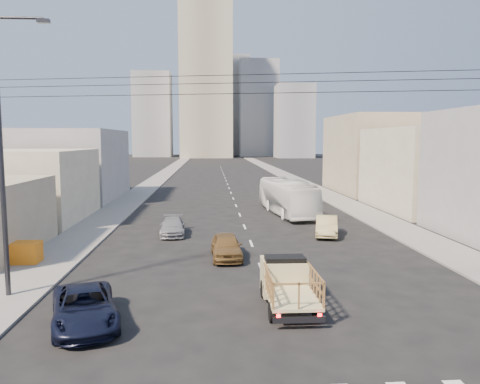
{
  "coord_description": "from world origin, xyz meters",
  "views": [
    {
      "loc": [
        -2.7,
        -16.34,
        6.83
      ],
      "look_at": [
        -0.78,
        13.47,
        3.5
      ],
      "focal_mm": 35.0,
      "sensor_mm": 36.0,
      "label": 1
    }
  ],
  "objects": [
    {
      "name": "midrise_east",
      "position": [
        30.0,
        165.0,
        14.0
      ],
      "size": [
        14.0,
        14.0,
        28.0
      ],
      "primitive_type": "cube",
      "color": "gray",
      "rests_on": "ground"
    },
    {
      "name": "lane_dashes",
      "position": [
        0.0,
        53.0,
        0.01
      ],
      "size": [
        0.15,
        104.0,
        0.01
      ],
      "color": "silver",
      "rests_on": "ground"
    },
    {
      "name": "navy_pickup",
      "position": [
        -7.37,
        0.68,
        0.68
      ],
      "size": [
        3.59,
        5.33,
        1.36
      ],
      "primitive_type": "imported",
      "rotation": [
        0.0,
        0.0,
        0.3
      ],
      "color": "black",
      "rests_on": "ground"
    },
    {
      "name": "overhead_wires",
      "position": [
        0.0,
        1.5,
        8.97
      ],
      "size": [
        23.01,
        5.02,
        0.72
      ],
      "color": "black",
      "rests_on": "ground"
    },
    {
      "name": "midrise_nw",
      "position": [
        -26.0,
        180.0,
        17.0
      ],
      "size": [
        15.0,
        15.0,
        34.0
      ],
      "primitive_type": "cube",
      "color": "gray",
      "rests_on": "ground"
    },
    {
      "name": "sedan_grey",
      "position": [
        -5.42,
        17.15,
        0.61
      ],
      "size": [
        1.95,
        4.32,
        1.23
      ],
      "primitive_type": "imported",
      "rotation": [
        0.0,
        0.0,
        0.05
      ],
      "color": "gray",
      "rests_on": "ground"
    },
    {
      "name": "high_rise_tower",
      "position": [
        -4.0,
        170.0,
        30.0
      ],
      "size": [
        20.0,
        20.0,
        60.0
      ],
      "primitive_type": "cube",
      "color": "tan",
      "rests_on": "ground"
    },
    {
      "name": "midrise_ne",
      "position": [
        18.0,
        185.0,
        20.0
      ],
      "size": [
        16.0,
        16.0,
        40.0
      ],
      "primitive_type": "cube",
      "color": "gray",
      "rests_on": "ground"
    },
    {
      "name": "crate_stack",
      "position": [
        -13.0,
        9.5,
        0.69
      ],
      "size": [
        1.8,
        1.2,
        1.14
      ],
      "color": "orange",
      "rests_on": "sidewalk_left"
    },
    {
      "name": "midrise_back",
      "position": [
        6.0,
        200.0,
        22.0
      ],
      "size": [
        18.0,
        18.0,
        44.0
      ],
      "primitive_type": "cube",
      "color": "gray",
      "rests_on": "ground"
    },
    {
      "name": "flatbed_pickup",
      "position": [
        0.46,
        2.12,
        1.09
      ],
      "size": [
        1.95,
        4.41,
        1.9
      ],
      "color": "#CCC088",
      "rests_on": "ground"
    },
    {
      "name": "bldg_right_far",
      "position": [
        20.0,
        44.0,
        5.0
      ],
      "size": [
        12.0,
        16.0,
        10.0
      ],
      "primitive_type": "cube",
      "color": "tan",
      "rests_on": "ground"
    },
    {
      "name": "sedan_tan",
      "position": [
        5.62,
        16.21,
        0.7
      ],
      "size": [
        2.47,
        4.5,
        1.41
      ],
      "primitive_type": "imported",
      "rotation": [
        0.0,
        0.0,
        -0.24
      ],
      "color": "tan",
      "rests_on": "ground"
    },
    {
      "name": "sedan_brown",
      "position": [
        -1.79,
        10.18,
        0.72
      ],
      "size": [
        1.84,
        4.27,
        1.44
      ],
      "primitive_type": "imported",
      "rotation": [
        0.0,
        0.0,
        0.03
      ],
      "color": "brown",
      "rests_on": "ground"
    },
    {
      "name": "bldg_left_far",
      "position": [
        -19.5,
        39.0,
        4.0
      ],
      "size": [
        12.0,
        16.0,
        8.0
      ],
      "primitive_type": "cube",
      "color": "gray",
      "rests_on": "ground"
    },
    {
      "name": "bldg_right_mid",
      "position": [
        19.5,
        28.0,
        4.0
      ],
      "size": [
        11.0,
        14.0,
        8.0
      ],
      "primitive_type": "cube",
      "color": "#B9AF95",
      "rests_on": "ground"
    },
    {
      "name": "sidewalk_right",
      "position": [
        11.75,
        70.0,
        0.06
      ],
      "size": [
        3.5,
        180.0,
        0.12
      ],
      "primitive_type": "cube",
      "color": "slate",
      "rests_on": "ground"
    },
    {
      "name": "bldg_left_mid",
      "position": [
        -19.0,
        24.0,
        3.0
      ],
      "size": [
        11.0,
        12.0,
        6.0
      ],
      "primitive_type": "cube",
      "color": "#B9AF95",
      "rests_on": "ground"
    },
    {
      "name": "sidewalk_left",
      "position": [
        -11.75,
        70.0,
        0.06
      ],
      "size": [
        3.5,
        180.0,
        0.12
      ],
      "primitive_type": "cube",
      "color": "slate",
      "rests_on": "ground"
    },
    {
      "name": "ground",
      "position": [
        0.0,
        0.0,
        0.0
      ],
      "size": [
        420.0,
        420.0,
        0.0
      ],
      "primitive_type": "plane",
      "color": "black",
      "rests_on": "ground"
    },
    {
      "name": "city_bus",
      "position": [
        4.41,
        26.1,
        1.6
      ],
      "size": [
        4.04,
        11.72,
        3.2
      ],
      "primitive_type": "imported",
      "rotation": [
        0.0,
        0.0,
        0.12
      ],
      "color": "white",
      "rests_on": "ground"
    },
    {
      "name": "streetlamp_left",
      "position": [
        -11.39,
        4.0,
        6.44
      ],
      "size": [
        2.36,
        0.25,
        12.0
      ],
      "color": "#2D2D33",
      "rests_on": "ground"
    }
  ]
}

